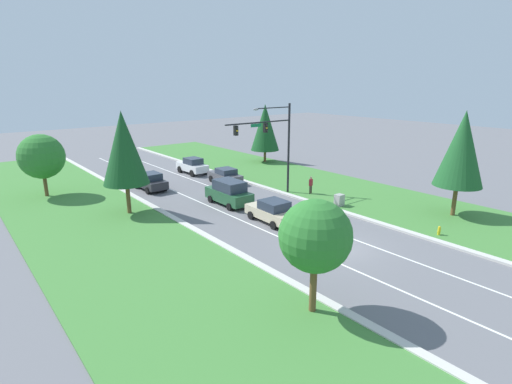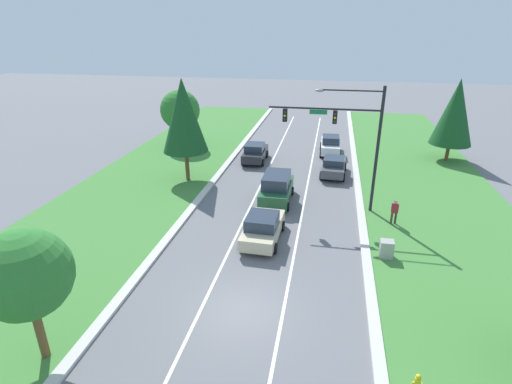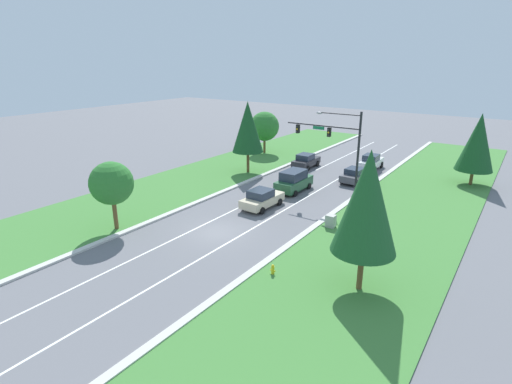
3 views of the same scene
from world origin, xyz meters
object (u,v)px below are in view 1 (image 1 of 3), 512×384
pedestrian (311,185)px  conifer_mid_left_tree (124,148)px  champagne_sedan (272,211)px  oak_far_left_tree (41,157)px  charcoal_sedan (150,181)px  utility_cabinet (339,201)px  white_sedan (192,166)px  conifer_far_right_tree (265,127)px  graphite_sedan (225,176)px  fire_hydrant (439,231)px  forest_suv (229,192)px  traffic_signal_mast (273,137)px  conifer_near_right_tree (462,149)px  oak_near_left_tree (315,236)px

pedestrian → conifer_mid_left_tree: (-15.31, 5.06, 4.31)m
champagne_sedan → oak_far_left_tree: oak_far_left_tree is taller
champagne_sedan → pedestrian: size_ratio=2.61×
charcoal_sedan → utility_cabinet: size_ratio=4.10×
white_sedan → conifer_far_right_tree: size_ratio=0.59×
pedestrian → graphite_sedan: bearing=-83.4°
oak_far_left_tree → fire_hydrant: bearing=-55.7°
utility_cabinet → conifer_far_right_tree: bearing=68.3°
forest_suv → champagne_sedan: (-0.01, -5.61, -0.22)m
forest_suv → fire_hydrant: size_ratio=6.56×
white_sedan → forest_suv: 12.74m
charcoal_sedan → graphite_sedan: size_ratio=1.00×
traffic_signal_mast → fire_hydrant: 15.49m
traffic_signal_mast → charcoal_sedan: 12.75m
pedestrian → white_sedan: bearing=-91.5°
charcoal_sedan → champagne_sedan: bearing=-78.2°
forest_suv → oak_far_left_tree: bearing=133.5°
white_sedan → champagne_sedan: size_ratio=0.99×
charcoal_sedan → pedestrian: 15.35m
conifer_near_right_tree → oak_near_left_tree: bearing=-172.4°
traffic_signal_mast → pedestrian: (3.21, -1.74, -4.52)m
champagne_sedan → conifer_mid_left_tree: conifer_mid_left_tree is taller
traffic_signal_mast → champagne_sedan: size_ratio=1.87×
conifer_near_right_tree → oak_near_left_tree: conifer_near_right_tree is taller
traffic_signal_mast → graphite_sedan: traffic_signal_mast is taller
oak_near_left_tree → forest_suv: bearing=67.6°
conifer_far_right_tree → conifer_mid_left_tree: bearing=-157.0°
conifer_mid_left_tree → graphite_sedan: bearing=16.3°
champagne_sedan → utility_cabinet: bearing=-3.7°
white_sedan → graphite_sedan: white_sedan is taller
fire_hydrant → oak_far_left_tree: oak_far_left_tree is taller
white_sedan → conifer_mid_left_tree: 15.17m
traffic_signal_mast → conifer_far_right_tree: (9.64, 12.52, -0.96)m
forest_suv → graphite_sedan: forest_suv is taller
forest_suv → champagne_sedan: forest_suv is taller
charcoal_sedan → conifer_far_right_tree: size_ratio=0.58×
oak_near_left_tree → champagne_sedan: bearing=57.6°
white_sedan → utility_cabinet: 18.81m
conifer_mid_left_tree → champagne_sedan: bearing=-48.2°
graphite_sedan → oak_far_left_tree: size_ratio=0.76×
traffic_signal_mast → fire_hydrant: size_ratio=11.81×
pedestrian → fire_hydrant: 12.70m
fire_hydrant → conifer_near_right_tree: conifer_near_right_tree is taller
champagne_sedan → charcoal_sedan: bearing=104.5°
oak_far_left_tree → traffic_signal_mast: bearing=-38.4°
white_sedan → conifer_near_right_tree: size_ratio=0.54×
fire_hydrant → conifer_near_right_tree: 7.08m
oak_near_left_tree → graphite_sedan: bearing=64.7°
conifer_far_right_tree → conifer_mid_left_tree: (-21.74, -9.21, 0.75)m
forest_suv → oak_near_left_tree: 17.37m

